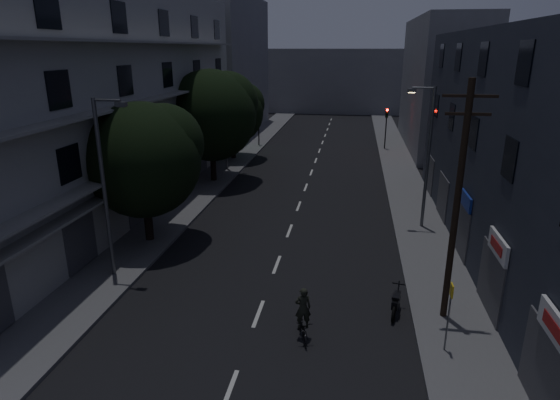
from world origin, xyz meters
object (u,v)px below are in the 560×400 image
(motorcycle, at_px, (396,303))
(cyclist, at_px, (303,321))
(utility_pole, at_px, (457,200))
(bus_stop_sign, at_px, (450,305))

(motorcycle, xyz_separation_m, cyclist, (-3.47, -2.19, 0.22))
(cyclist, bearing_deg, utility_pole, 5.17)
(motorcycle, bearing_deg, cyclist, -135.96)
(motorcycle, relative_size, cyclist, 0.90)
(bus_stop_sign, relative_size, cyclist, 1.25)
(utility_pole, xyz_separation_m, bus_stop_sign, (-0.34, -2.27, -2.98))
(motorcycle, distance_m, cyclist, 4.10)
(utility_pole, distance_m, cyclist, 7.07)
(utility_pole, bearing_deg, bus_stop_sign, -98.47)
(motorcycle, height_order, cyclist, cyclist)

